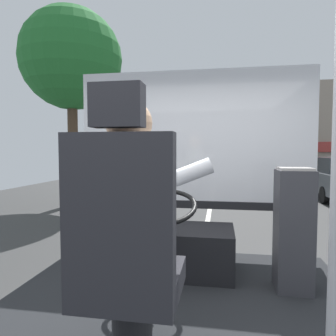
{
  "coord_description": "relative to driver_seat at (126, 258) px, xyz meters",
  "views": [
    {
      "loc": [
        0.28,
        -1.67,
        1.73
      ],
      "look_at": [
        -0.19,
        1.07,
        1.57
      ],
      "focal_mm": 32.72,
      "sensor_mm": 36.0,
      "label": 1
    }
  ],
  "objects": [
    {
      "name": "parked_car_white",
      "position": [
        4.17,
        15.4,
        -0.54
      ],
      "size": [
        2.02,
        3.92,
        1.34
      ],
      "color": "silver",
      "rests_on": "ground"
    },
    {
      "name": "fare_box",
      "position": [
        0.99,
        1.15,
        -0.12
      ],
      "size": [
        0.27,
        0.27,
        0.96
      ],
      "color": "#333338",
      "rests_on": "bus_floor"
    },
    {
      "name": "street_tree",
      "position": [
        -4.13,
        7.65,
        3.27
      ],
      "size": [
        3.09,
        3.09,
        6.09
      ],
      "color": "#4C3828",
      "rests_on": "ground"
    },
    {
      "name": "bus_driver",
      "position": [
        0.0,
        0.12,
        0.22
      ],
      "size": [
        0.79,
        0.55,
        0.82
      ],
      "color": "#282833",
      "rests_on": "driver_seat"
    },
    {
      "name": "driver_seat",
      "position": [
        0.0,
        0.0,
        0.0
      ],
      "size": [
        0.48,
        0.48,
        1.37
      ],
      "color": "black",
      "rests_on": "bus_floor"
    },
    {
      "name": "shop_building",
      "position": [
        5.73,
        20.19,
        1.69
      ],
      "size": [
        10.38,
        4.23,
        5.86
      ],
      "color": "gray",
      "rests_on": "ground"
    },
    {
      "name": "steering_console",
      "position": [
        0.0,
        1.34,
        -0.38
      ],
      "size": [
        1.1,
        0.94,
        0.78
      ],
      "color": "black",
      "rests_on": "bus_floor"
    },
    {
      "name": "handrail_pole",
      "position": [
        0.96,
        0.22,
        0.41
      ],
      "size": [
        0.04,
        0.04,
        2.01
      ],
      "color": "#B7B7BC",
      "rests_on": "bus_floor"
    },
    {
      "name": "windshield_panel",
      "position": [
        0.14,
        1.97,
        0.45
      ],
      "size": [
        2.5,
        0.08,
        1.48
      ],
      "color": "silver"
    },
    {
      "name": "ground",
      "position": [
        0.14,
        9.15,
        -1.26
      ],
      "size": [
        18.0,
        44.0,
        0.06
      ],
      "color": "#333333"
    }
  ]
}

